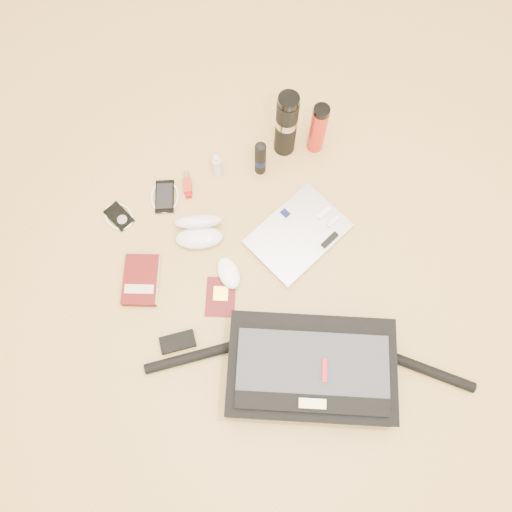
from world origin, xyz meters
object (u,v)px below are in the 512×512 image
at_px(messenger_bag, 310,369).
at_px(laptop, 298,234).
at_px(thermos_red, 318,129).
at_px(book, 141,280).
at_px(thermos_black, 286,125).

xyz_separation_m(messenger_bag, laptop, (0.16, 0.45, -0.06)).
bearing_deg(thermos_red, book, -160.65).
distance_m(messenger_bag, laptop, 0.48).
bearing_deg(thermos_black, book, -154.99).
relative_size(thermos_black, thermos_red, 1.28).
distance_m(messenger_bag, thermos_red, 0.84).
distance_m(messenger_bag, book, 0.64).
bearing_deg(book, thermos_red, 42.28).
relative_size(messenger_bag, thermos_red, 4.16).
height_order(laptop, book, book).
relative_size(laptop, thermos_red, 1.68).
xyz_separation_m(messenger_bag, thermos_black, (0.25, 0.79, 0.08)).
height_order(laptop, thermos_red, thermos_red).
bearing_deg(messenger_bag, thermos_red, 89.47).
bearing_deg(thermos_red, thermos_black, 161.02).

